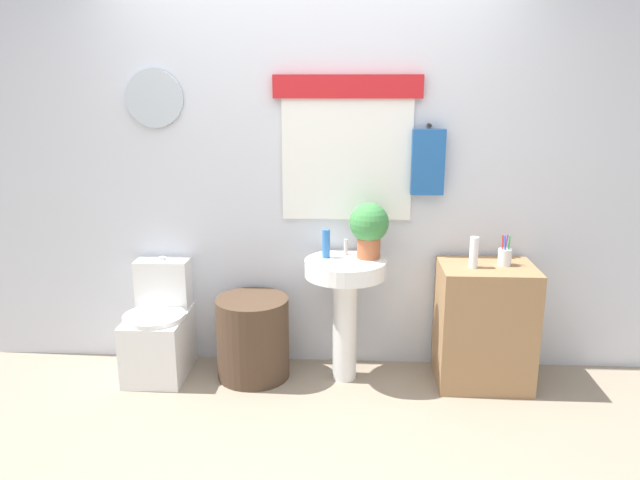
{
  "coord_description": "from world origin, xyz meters",
  "views": [
    {
      "loc": [
        0.26,
        -2.66,
        1.8
      ],
      "look_at": [
        0.08,
        0.8,
        0.92
      ],
      "focal_mm": 33.84,
      "sensor_mm": 36.0,
      "label": 1
    }
  ],
  "objects_px": {
    "laundry_hamper": "(253,338)",
    "pedestal_sink": "(345,291)",
    "lotion_bottle": "(474,252)",
    "toilet": "(160,330)",
    "toothbrush_cup": "(505,256)",
    "soap_bottle": "(326,244)",
    "wooden_cabinet": "(484,325)",
    "potted_plant": "(369,227)"
  },
  "relations": [
    {
      "from": "laundry_hamper",
      "to": "potted_plant",
      "type": "bearing_deg",
      "value": 4.77
    },
    {
      "from": "toilet",
      "to": "soap_bottle",
      "type": "relative_size",
      "value": 4.13
    },
    {
      "from": "toothbrush_cup",
      "to": "soap_bottle",
      "type": "bearing_deg",
      "value": 178.39
    },
    {
      "from": "toilet",
      "to": "wooden_cabinet",
      "type": "relative_size",
      "value": 0.97
    },
    {
      "from": "laundry_hamper",
      "to": "lotion_bottle",
      "type": "height_order",
      "value": "lotion_bottle"
    },
    {
      "from": "lotion_bottle",
      "to": "toothbrush_cup",
      "type": "distance_m",
      "value": 0.21
    },
    {
      "from": "laundry_hamper",
      "to": "wooden_cabinet",
      "type": "xyz_separation_m",
      "value": [
        1.44,
        0.0,
        0.12
      ]
    },
    {
      "from": "toilet",
      "to": "laundry_hamper",
      "type": "bearing_deg",
      "value": -3.03
    },
    {
      "from": "toilet",
      "to": "lotion_bottle",
      "type": "xyz_separation_m",
      "value": [
        1.94,
        -0.07,
        0.57
      ]
    },
    {
      "from": "toilet",
      "to": "lotion_bottle",
      "type": "height_order",
      "value": "lotion_bottle"
    },
    {
      "from": "toilet",
      "to": "laundry_hamper",
      "type": "relative_size",
      "value": 1.41
    },
    {
      "from": "laundry_hamper",
      "to": "wooden_cabinet",
      "type": "relative_size",
      "value": 0.69
    },
    {
      "from": "wooden_cabinet",
      "to": "lotion_bottle",
      "type": "distance_m",
      "value": 0.48
    },
    {
      "from": "pedestal_sink",
      "to": "soap_bottle",
      "type": "bearing_deg",
      "value": 157.38
    },
    {
      "from": "laundry_hamper",
      "to": "lotion_bottle",
      "type": "distance_m",
      "value": 1.46
    },
    {
      "from": "laundry_hamper",
      "to": "soap_bottle",
      "type": "height_order",
      "value": "soap_bottle"
    },
    {
      "from": "pedestal_sink",
      "to": "soap_bottle",
      "type": "xyz_separation_m",
      "value": [
        -0.12,
        0.05,
        0.29
      ]
    },
    {
      "from": "soap_bottle",
      "to": "laundry_hamper",
      "type": "bearing_deg",
      "value": -173.79
    },
    {
      "from": "laundry_hamper",
      "to": "pedestal_sink",
      "type": "xyz_separation_m",
      "value": [
        0.58,
        0.0,
        0.32
      ]
    },
    {
      "from": "toilet",
      "to": "toothbrush_cup",
      "type": "relative_size",
      "value": 3.97
    },
    {
      "from": "pedestal_sink",
      "to": "potted_plant",
      "type": "relative_size",
      "value": 2.28
    },
    {
      "from": "pedestal_sink",
      "to": "toothbrush_cup",
      "type": "bearing_deg",
      "value": 1.19
    },
    {
      "from": "pedestal_sink",
      "to": "lotion_bottle",
      "type": "relative_size",
      "value": 4.17
    },
    {
      "from": "toilet",
      "to": "wooden_cabinet",
      "type": "distance_m",
      "value": 2.04
    },
    {
      "from": "pedestal_sink",
      "to": "toothbrush_cup",
      "type": "distance_m",
      "value": 0.98
    },
    {
      "from": "soap_bottle",
      "to": "lotion_bottle",
      "type": "distance_m",
      "value": 0.88
    },
    {
      "from": "laundry_hamper",
      "to": "soap_bottle",
      "type": "distance_m",
      "value": 0.76
    },
    {
      "from": "toilet",
      "to": "soap_bottle",
      "type": "height_order",
      "value": "soap_bottle"
    },
    {
      "from": "pedestal_sink",
      "to": "lotion_bottle",
      "type": "height_order",
      "value": "lotion_bottle"
    },
    {
      "from": "potted_plant",
      "to": "toothbrush_cup",
      "type": "distance_m",
      "value": 0.83
    },
    {
      "from": "toilet",
      "to": "laundry_hamper",
      "type": "distance_m",
      "value": 0.61
    },
    {
      "from": "toilet",
      "to": "wooden_cabinet",
      "type": "xyz_separation_m",
      "value": [
        2.04,
        -0.03,
        0.1
      ]
    },
    {
      "from": "pedestal_sink",
      "to": "toothbrush_cup",
      "type": "xyz_separation_m",
      "value": [
        0.95,
        0.02,
        0.23
      ]
    },
    {
      "from": "pedestal_sink",
      "to": "lotion_bottle",
      "type": "bearing_deg",
      "value": -3.02
    },
    {
      "from": "soap_bottle",
      "to": "potted_plant",
      "type": "distance_m",
      "value": 0.28
    },
    {
      "from": "toilet",
      "to": "pedestal_sink",
      "type": "height_order",
      "value": "pedestal_sink"
    },
    {
      "from": "pedestal_sink",
      "to": "soap_bottle",
      "type": "distance_m",
      "value": 0.32
    },
    {
      "from": "laundry_hamper",
      "to": "pedestal_sink",
      "type": "distance_m",
      "value": 0.66
    },
    {
      "from": "toilet",
      "to": "laundry_hamper",
      "type": "height_order",
      "value": "toilet"
    },
    {
      "from": "potted_plant",
      "to": "toothbrush_cup",
      "type": "bearing_deg",
      "value": -2.82
    },
    {
      "from": "potted_plant",
      "to": "soap_bottle",
      "type": "bearing_deg",
      "value": -177.8
    },
    {
      "from": "pedestal_sink",
      "to": "toilet",
      "type": "bearing_deg",
      "value": 178.45
    }
  ]
}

